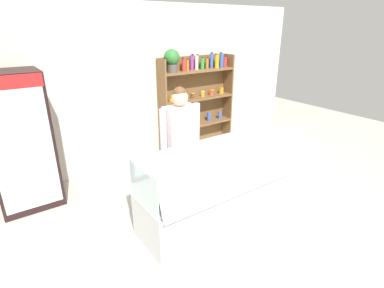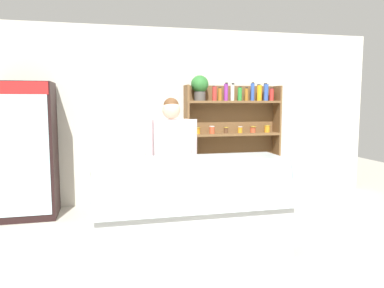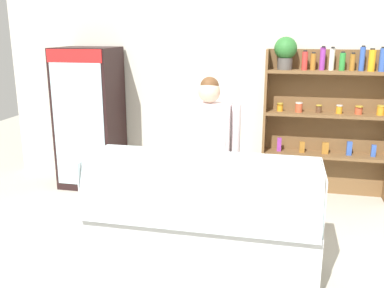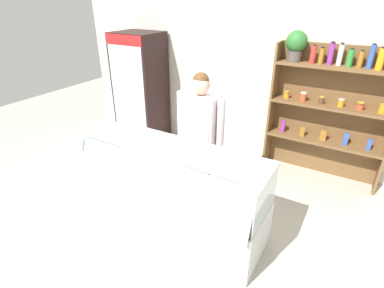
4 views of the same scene
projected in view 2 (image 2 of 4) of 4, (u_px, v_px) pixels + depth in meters
ground_plane at (209, 251)px, 3.96m from camera, size 12.00×12.00×0.00m
back_wall at (171, 116)px, 5.90m from camera, size 6.80×0.10×2.70m
drinks_fridge at (26, 150)px, 5.06m from camera, size 0.76×0.66×1.84m
shelving_unit at (228, 130)px, 5.96m from camera, size 1.54×0.29×1.97m
deli_display_case at (190, 225)px, 3.83m from camera, size 1.98×0.73×1.01m
shop_clerk at (172, 154)px, 4.41m from camera, size 0.62×0.25×1.62m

